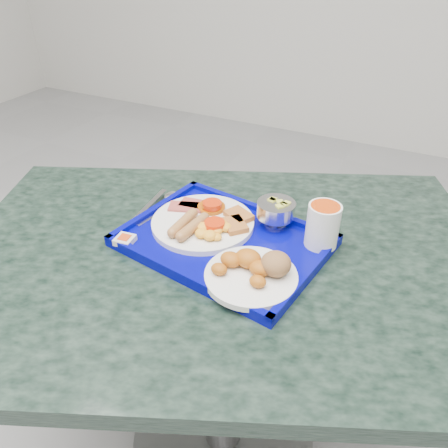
% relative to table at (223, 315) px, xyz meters
% --- Properties ---
extents(table, '(1.34, 1.14, 0.71)m').
position_rel_table_xyz_m(table, '(0.00, 0.00, 0.00)').
color(table, slate).
rests_on(table, floor).
extents(tray, '(0.45, 0.36, 0.02)m').
position_rel_table_xyz_m(tray, '(-0.01, 0.03, 0.19)').
color(tray, '#03048A').
rests_on(tray, table).
extents(main_plate, '(0.23, 0.23, 0.04)m').
position_rel_table_xyz_m(main_plate, '(-0.07, 0.06, 0.21)').
color(main_plate, white).
rests_on(main_plate, tray).
extents(bread_plate, '(0.18, 0.18, 0.06)m').
position_rel_table_xyz_m(bread_plate, '(0.10, -0.06, 0.21)').
color(bread_plate, white).
rests_on(bread_plate, tray).
extents(fruit_bowl, '(0.08, 0.08, 0.06)m').
position_rel_table_xyz_m(fruit_bowl, '(0.07, 0.13, 0.23)').
color(fruit_bowl, silver).
rests_on(fruit_bowl, tray).
extents(juice_cup, '(0.07, 0.07, 0.09)m').
position_rel_table_xyz_m(juice_cup, '(0.18, 0.10, 0.25)').
color(juice_cup, white).
rests_on(juice_cup, tray).
extents(spoon, '(0.05, 0.17, 0.01)m').
position_rel_table_xyz_m(spoon, '(-0.20, 0.11, 0.20)').
color(spoon, silver).
rests_on(spoon, tray).
extents(knife, '(0.03, 0.18, 0.00)m').
position_rel_table_xyz_m(knife, '(-0.23, 0.06, 0.20)').
color(knife, silver).
rests_on(knife, tray).
extents(jam_packet, '(0.04, 0.04, 0.02)m').
position_rel_table_xyz_m(jam_packet, '(-0.19, -0.07, 0.20)').
color(jam_packet, silver).
rests_on(jam_packet, tray).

